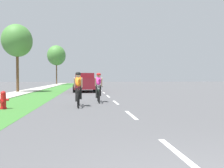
{
  "coord_description": "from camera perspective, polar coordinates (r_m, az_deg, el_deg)",
  "views": [
    {
      "loc": [
        -1.57,
        -1.52,
        1.3
      ],
      "look_at": [
        0.55,
        16.33,
        0.82
      ],
      "focal_mm": 35.0,
      "sensor_mm": 36.0,
      "label": 1
    }
  ],
  "objects": [
    {
      "name": "pickup_black",
      "position": [
        32.91,
        -6.34,
        0.68
      ],
      "size": [
        2.22,
        5.1,
        1.64
      ],
      "color": "black",
      "rests_on": "ground_plane"
    },
    {
      "name": "suv_maroon",
      "position": [
        21.39,
        -7.06,
        0.56
      ],
      "size": [
        2.15,
        4.7,
        1.79
      ],
      "color": "maroon",
      "rests_on": "ground_plane"
    },
    {
      "name": "fire_hydrant_red",
      "position": [
        10.27,
        -26.54,
        -3.81
      ],
      "size": [
        0.44,
        0.38,
        0.76
      ],
      "color": "red",
      "rests_on": "ground_plane"
    },
    {
      "name": "ground_plane",
      "position": [
        21.62,
        -2.59,
        -1.93
      ],
      "size": [
        120.0,
        120.0,
        0.0
      ],
      "primitive_type": "plane",
      "color": "#4C4C4F"
    },
    {
      "name": "sidewalk_concrete",
      "position": [
        22.32,
        -21.8,
        -1.92
      ],
      "size": [
        1.92,
        70.0,
        0.1
      ],
      "primitive_type": "cube",
      "color": "#B2ADA3",
      "rests_on": "ground_plane"
    },
    {
      "name": "street_tree_near",
      "position": [
        22.38,
        -23.53,
        10.29
      ],
      "size": [
        2.73,
        2.73,
        6.29
      ],
      "color": "brown",
      "rests_on": "ground_plane"
    },
    {
      "name": "grass_verge",
      "position": [
        21.84,
        -15.91,
        -1.94
      ],
      "size": [
        2.72,
        70.0,
        0.01
      ],
      "primitive_type": "cube",
      "color": "#38722D",
      "rests_on": "ground_plane"
    },
    {
      "name": "cyclist_trailing",
      "position": [
        11.82,
        -3.57,
        -0.84
      ],
      "size": [
        0.42,
        1.72,
        1.58
      ],
      "color": "black",
      "rests_on": "ground_plane"
    },
    {
      "name": "cyclist_lead",
      "position": [
        10.1,
        -8.77,
        -1.26
      ],
      "size": [
        0.42,
        1.72,
        1.58
      ],
      "color": "black",
      "rests_on": "ground_plane"
    },
    {
      "name": "street_tree_far",
      "position": [
        47.4,
        -14.31,
        7.23
      ],
      "size": [
        3.79,
        3.79,
        8.17
      ],
      "color": "brown",
      "rests_on": "ground_plane"
    },
    {
      "name": "lane_markings_center",
      "position": [
        25.6,
        -3.25,
        -1.39
      ],
      "size": [
        0.12,
        53.8,
        0.01
      ],
      "color": "white",
      "rests_on": "ground_plane"
    },
    {
      "name": "sedan_blue",
      "position": [
        45.63,
        -7.03,
        0.83
      ],
      "size": [
        1.98,
        4.3,
        1.52
      ],
      "color": "#23389E",
      "rests_on": "ground_plane"
    }
  ]
}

